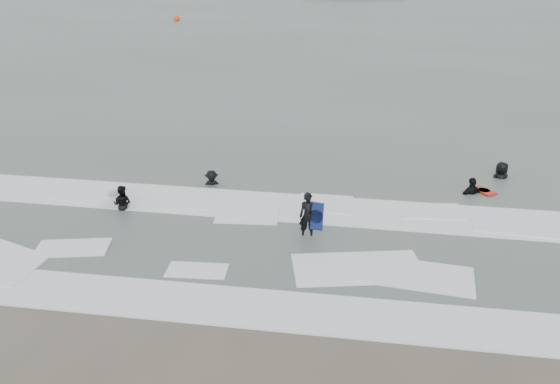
% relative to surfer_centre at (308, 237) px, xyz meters
% --- Properties ---
extents(ground, '(320.00, 320.00, 0.00)m').
position_rel_surfer_centre_xyz_m(ground, '(-1.16, -3.80, 0.00)').
color(ground, brown).
rests_on(ground, ground).
extents(sea, '(320.00, 320.00, 0.00)m').
position_rel_surfer_centre_xyz_m(sea, '(-1.16, 76.20, 0.06)').
color(sea, '#47544C').
rests_on(sea, ground).
extents(surfer_centre, '(0.66, 0.50, 1.65)m').
position_rel_surfer_centre_xyz_m(surfer_centre, '(0.00, 0.00, 0.00)').
color(surfer_centre, black).
rests_on(surfer_centre, ground).
extents(surfer_wading, '(0.75, 0.59, 1.51)m').
position_rel_surfer_centre_xyz_m(surfer_wading, '(-7.19, 1.11, 0.00)').
color(surfer_wading, black).
rests_on(surfer_wading, ground).
extents(surfer_breaker, '(1.13, 0.86, 1.54)m').
position_rel_surfer_centre_xyz_m(surfer_breaker, '(-4.53, 3.96, 0.00)').
color(surfer_breaker, black).
rests_on(surfer_breaker, ground).
extents(surfer_right_near, '(1.18, 0.90, 1.87)m').
position_rel_surfer_centre_xyz_m(surfer_right_near, '(6.06, 4.87, 0.00)').
color(surfer_right_near, black).
rests_on(surfer_right_near, ground).
extents(surfer_right_far, '(1.10, 0.94, 1.91)m').
position_rel_surfer_centre_xyz_m(surfer_right_far, '(7.57, 6.93, 0.00)').
color(surfer_right_far, black).
rests_on(surfer_right_far, ground).
extents(surf_foam, '(30.03, 9.06, 0.09)m').
position_rel_surfer_centre_xyz_m(surf_foam, '(-1.16, -0.10, 0.04)').
color(surf_foam, white).
rests_on(surf_foam, ground).
extents(bodyboards, '(15.13, 5.82, 1.25)m').
position_rel_surfer_centre_xyz_m(bodyboards, '(-0.26, 2.13, 0.50)').
color(bodyboards, '#0F1A47').
rests_on(bodyboards, ground).
extents(buoy, '(1.00, 1.00, 1.65)m').
position_rel_surfer_centre_xyz_m(buoy, '(-30.87, 73.09, 0.42)').
color(buoy, '#F1400A').
rests_on(buoy, ground).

